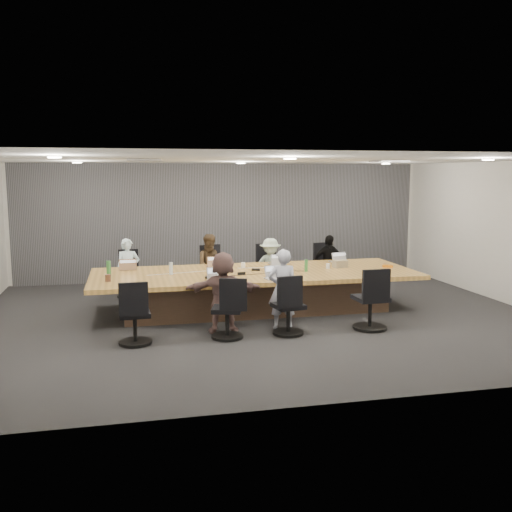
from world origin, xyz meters
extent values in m
cube|color=#252526|center=(0.00, 0.00, 0.00)|extent=(10.00, 8.00, 0.00)
cube|color=white|center=(0.00, 0.00, 2.80)|extent=(10.00, 8.00, 0.00)
cube|color=beige|center=(0.00, 4.00, 1.40)|extent=(10.00, 0.00, 2.80)
cube|color=beige|center=(0.00, -4.00, 1.40)|extent=(10.00, 0.00, 2.80)
cube|color=beige|center=(5.00, 0.00, 1.40)|extent=(0.00, 8.00, 2.80)
cube|color=#57565A|center=(0.00, 3.92, 1.40)|extent=(9.80, 0.04, 2.80)
cube|color=#503829|center=(0.00, 0.50, 0.33)|extent=(4.80, 1.40, 0.66)
cube|color=#BD8A3F|center=(0.00, 0.50, 0.70)|extent=(6.00, 2.20, 0.08)
imported|color=silver|center=(-2.31, 1.85, 0.63)|extent=(0.48, 0.32, 1.27)
cube|color=#8C6647|center=(-2.31, 1.30, 0.75)|extent=(0.33, 0.23, 0.02)
imported|color=#41311F|center=(-0.62, 1.85, 0.66)|extent=(0.66, 0.52, 1.32)
cube|color=#8C6647|center=(-0.62, 1.30, 0.75)|extent=(0.36, 0.26, 0.02)
imported|color=#9FB4A2|center=(0.64, 1.85, 0.60)|extent=(0.83, 0.54, 1.20)
cube|color=#B2B2B7|center=(0.64, 1.30, 0.75)|extent=(0.33, 0.23, 0.02)
imported|color=black|center=(1.94, 1.85, 0.62)|extent=(0.74, 0.35, 1.24)
cube|color=#B2B2B7|center=(1.94, 1.30, 0.75)|extent=(0.35, 0.27, 0.02)
imported|color=brown|center=(-0.83, -0.85, 0.67)|extent=(1.28, 0.60, 1.33)
cube|color=#B2B2B7|center=(-0.83, -0.30, 0.75)|extent=(0.36, 0.25, 0.02)
imported|color=#9EA1B3|center=(0.17, -0.85, 0.67)|extent=(0.53, 0.39, 1.34)
cube|color=#B2B2B7|center=(0.17, -0.30, 0.75)|extent=(0.35, 0.27, 0.02)
cylinder|color=#337635|center=(-2.65, 0.60, 0.88)|extent=(0.09, 0.09, 0.28)
cylinder|color=#337635|center=(0.94, 0.30, 0.85)|extent=(0.08, 0.08, 0.23)
cylinder|color=silver|center=(-1.55, 0.53, 0.85)|extent=(0.07, 0.07, 0.22)
cylinder|color=white|center=(-0.12, 1.00, 0.79)|extent=(0.08, 0.08, 0.10)
cylinder|color=white|center=(1.46, 0.54, 0.79)|extent=(0.08, 0.08, 0.09)
cylinder|color=brown|center=(-2.65, 0.10, 0.80)|extent=(0.13, 0.13, 0.12)
cube|color=black|center=(-0.92, 0.02, 0.76)|extent=(0.18, 0.13, 0.03)
cube|color=black|center=(0.05, 0.63, 0.76)|extent=(0.18, 0.15, 0.03)
cube|color=black|center=(-0.31, 0.20, 0.77)|extent=(0.15, 0.06, 0.05)
cube|color=gray|center=(1.73, 0.60, 0.81)|extent=(0.29, 0.21, 0.14)
cube|color=#CF6A0F|center=(2.65, 0.43, 0.76)|extent=(0.24, 0.20, 0.04)
camera|label=1|loc=(-2.30, -9.74, 2.56)|focal=40.00mm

